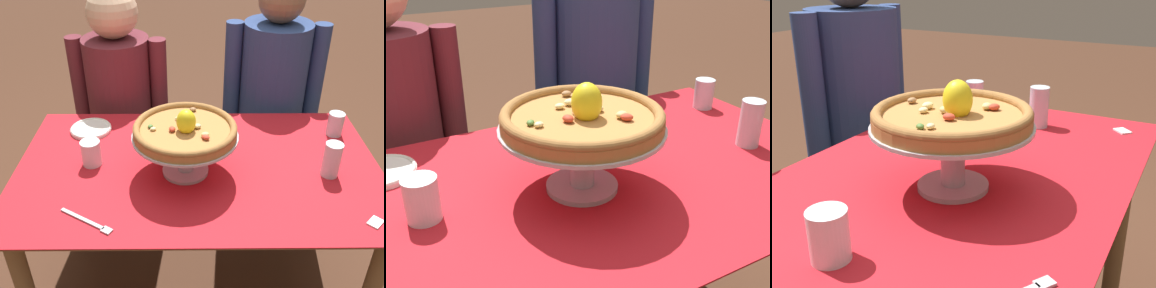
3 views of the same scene
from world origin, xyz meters
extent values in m
cylinder|color=olive|center=(0.58, -0.32, 0.34)|extent=(0.06, 0.06, 0.68)
cylinder|color=olive|center=(0.58, 0.32, 0.34)|extent=(0.06, 0.06, 0.68)
cube|color=olive|center=(0.00, 0.00, 0.70)|extent=(1.29, 0.77, 0.02)
cube|color=red|center=(0.00, 0.00, 0.71)|extent=(1.33, 0.81, 0.00)
cylinder|color=#B7B7C1|center=(-0.05, -0.03, 0.72)|extent=(0.16, 0.16, 0.01)
cylinder|color=#B7B7C1|center=(-0.05, -0.03, 0.79)|extent=(0.06, 0.06, 0.13)
cylinder|color=#B7B7C1|center=(-0.05, -0.03, 0.86)|extent=(0.37, 0.37, 0.01)
cylinder|color=#AD753D|center=(-0.05, -0.03, 0.88)|extent=(0.35, 0.35, 0.02)
torus|color=olive|center=(-0.05, -0.03, 0.90)|extent=(0.35, 0.35, 0.02)
ellipsoid|color=tan|center=(0.02, -0.08, 0.90)|extent=(0.03, 0.03, 0.01)
ellipsoid|color=#4C7533|center=(-0.16, -0.02, 0.90)|extent=(0.03, 0.03, 0.01)
ellipsoid|color=tan|center=(-0.05, -0.02, 0.90)|extent=(0.02, 0.03, 0.02)
ellipsoid|color=beige|center=(-0.04, 0.04, 0.90)|extent=(0.03, 0.03, 0.02)
ellipsoid|color=tan|center=(-0.05, -0.03, 0.90)|extent=(0.02, 0.03, 0.01)
ellipsoid|color=#C63D28|center=(-0.09, -0.05, 0.90)|extent=(0.02, 0.03, 0.01)
ellipsoid|color=beige|center=(-0.07, 0.03, 0.90)|extent=(0.02, 0.02, 0.01)
ellipsoid|color=beige|center=(-0.01, -0.03, 0.90)|extent=(0.03, 0.03, 0.01)
ellipsoid|color=#996B42|center=(-0.02, 0.09, 0.90)|extent=(0.03, 0.02, 0.01)
ellipsoid|color=#C63D28|center=(0.02, -0.10, 0.90)|extent=(0.03, 0.03, 0.01)
ellipsoid|color=beige|center=(-0.15, -0.04, 0.90)|extent=(0.02, 0.02, 0.01)
ellipsoid|color=beige|center=(-0.06, -0.03, 0.90)|extent=(0.03, 0.03, 0.02)
ellipsoid|color=yellow|center=(-0.04, -0.04, 0.92)|extent=(0.09, 0.09, 0.09)
cylinder|color=silver|center=(0.46, -0.05, 0.78)|extent=(0.06, 0.06, 0.13)
cylinder|color=silver|center=(0.46, -0.05, 0.74)|extent=(0.05, 0.05, 0.05)
cylinder|color=white|center=(-0.39, 0.02, 0.76)|extent=(0.07, 0.07, 0.10)
cylinder|color=silver|center=(-0.39, 0.02, 0.74)|extent=(0.06, 0.06, 0.05)
cylinder|color=silver|center=(0.56, 0.22, 0.76)|extent=(0.06, 0.06, 0.10)
cylinder|color=silver|center=(0.56, 0.22, 0.75)|extent=(0.06, 0.06, 0.07)
cube|color=#B7B7C1|center=(-0.28, -0.33, 0.72)|extent=(0.04, 0.04, 0.01)
cube|color=white|center=(0.54, -0.30, 0.72)|extent=(0.06, 0.06, 0.00)
cube|color=#1E3833|center=(0.37, 0.60, 0.24)|extent=(0.31, 0.35, 0.47)
cylinder|color=navy|center=(0.37, 0.60, 0.77)|extent=(0.34, 0.34, 0.59)
cylinder|color=navy|center=(0.17, 0.62, 0.81)|extent=(0.08, 0.08, 0.50)
cylinder|color=navy|center=(0.56, 0.58, 0.81)|extent=(0.08, 0.08, 0.50)
camera|label=1|loc=(-0.03, -1.27, 1.63)|focal=39.94mm
camera|label=2|loc=(-0.49, -0.81, 1.25)|focal=42.37mm
camera|label=3|loc=(-0.88, -0.51, 1.19)|focal=43.26mm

